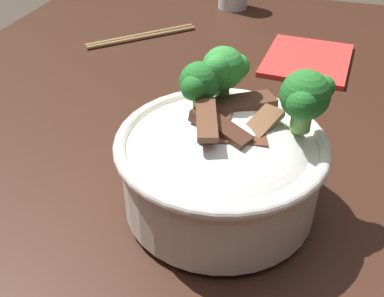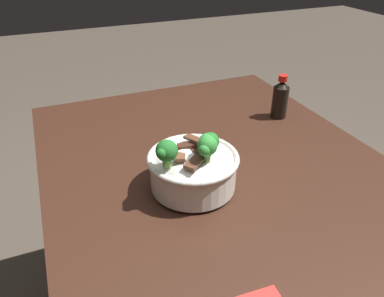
{
  "view_description": "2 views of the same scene",
  "coord_description": "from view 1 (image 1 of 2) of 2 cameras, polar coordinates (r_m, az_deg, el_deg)",
  "views": [
    {
      "loc": [
        0.41,
        0.17,
        1.08
      ],
      "look_at": [
        0.06,
        0.06,
        0.81
      ],
      "focal_mm": 43.45,
      "sensor_mm": 36.0,
      "label": 1
    },
    {
      "loc": [
        -0.57,
        0.36,
        1.27
      ],
      "look_at": [
        0.1,
        0.08,
        0.83
      ],
      "focal_mm": 34.12,
      "sensor_mm": 36.0,
      "label": 2
    }
  ],
  "objects": [
    {
      "name": "chopsticks_pair",
      "position": [
        0.88,
        -6.18,
        13.53
      ],
      "size": [
        0.16,
        0.16,
        0.01
      ],
      "color": "#9E7A4C",
      "rests_on": "dining_table"
    },
    {
      "name": "rice_bowl",
      "position": [
        0.45,
        3.73,
        -1.18
      ],
      "size": [
        0.21,
        0.21,
        0.16
      ],
      "color": "silver",
      "rests_on": "dining_table"
    },
    {
      "name": "folded_napkin",
      "position": [
        0.81,
        13.95,
        10.52
      ],
      "size": [
        0.17,
        0.14,
        0.01
      ],
      "primitive_type": "cube",
      "rotation": [
        0.0,
        0.0,
        -0.06
      ],
      "color": "red",
      "rests_on": "dining_table"
    },
    {
      "name": "dining_table",
      "position": [
        0.64,
        -4.13,
        -10.17
      ],
      "size": [
        1.32,
        0.85,
        0.75
      ],
      "color": "#381E14",
      "rests_on": "ground"
    }
  ]
}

